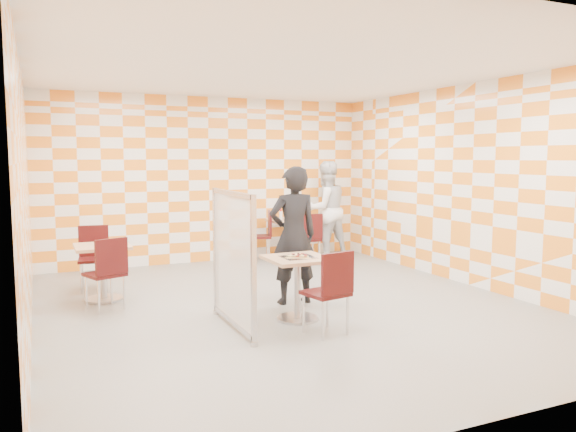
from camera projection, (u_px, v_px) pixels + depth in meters
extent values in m
plane|color=gray|center=(287.00, 306.00, 7.22)|extent=(7.00, 7.00, 0.00)
plane|color=white|center=(287.00, 69.00, 6.91)|extent=(7.00, 7.00, 0.00)
plane|color=white|center=(209.00, 180.00, 10.24)|extent=(6.00, 0.00, 6.00)
plane|color=white|center=(25.00, 197.00, 5.84)|extent=(0.00, 7.00, 7.00)
plane|color=white|center=(472.00, 185.00, 8.29)|extent=(0.00, 7.00, 7.00)
cube|color=tan|center=(298.00, 259.00, 6.57)|extent=(0.70, 0.70, 0.04)
cylinder|color=#A5A5AA|center=(298.00, 289.00, 6.60)|extent=(0.08, 0.08, 0.70)
cylinder|color=#A5A5AA|center=(297.00, 318.00, 6.64)|extent=(0.50, 0.50, 0.03)
cube|color=tan|center=(289.00, 221.00, 10.49)|extent=(0.70, 0.70, 0.04)
cylinder|color=#A5A5AA|center=(289.00, 240.00, 10.53)|extent=(0.08, 0.08, 0.70)
cylinder|color=#A5A5AA|center=(289.00, 258.00, 10.56)|extent=(0.50, 0.50, 0.03)
cube|color=tan|center=(102.00, 246.00, 7.48)|extent=(0.70, 0.70, 0.04)
cylinder|color=#A5A5AA|center=(103.00, 273.00, 7.52)|extent=(0.08, 0.08, 0.70)
cylinder|color=#A5A5AA|center=(104.00, 299.00, 7.55)|extent=(0.50, 0.50, 0.03)
cube|color=#390B0B|center=(326.00, 293.00, 6.06)|extent=(0.49, 0.49, 0.04)
cube|color=#390B0B|center=(338.00, 274.00, 5.88)|extent=(0.42, 0.12, 0.45)
cylinder|color=silver|center=(328.00, 309.00, 6.33)|extent=(0.03, 0.03, 0.43)
cylinder|color=silver|center=(303.00, 313.00, 6.13)|extent=(0.03, 0.03, 0.43)
cylinder|color=silver|center=(348.00, 315.00, 6.05)|extent=(0.03, 0.03, 0.43)
cylinder|color=silver|center=(323.00, 321.00, 5.85)|extent=(0.03, 0.03, 0.43)
cube|color=#390B0B|center=(307.00, 239.00, 10.04)|extent=(0.46, 0.46, 0.04)
cube|color=#390B0B|center=(311.00, 227.00, 9.83)|extent=(0.42, 0.08, 0.45)
cylinder|color=silver|center=(313.00, 250.00, 10.28)|extent=(0.03, 0.03, 0.43)
cylinder|color=silver|center=(295.00, 251.00, 10.17)|extent=(0.03, 0.03, 0.43)
cylinder|color=silver|center=(319.00, 253.00, 9.96)|extent=(0.03, 0.03, 0.43)
cylinder|color=silver|center=(301.00, 254.00, 9.85)|extent=(0.03, 0.03, 0.43)
cube|color=#390B0B|center=(259.00, 237.00, 10.39)|extent=(0.53, 0.53, 0.04)
cube|color=#390B0B|center=(270.00, 223.00, 10.39)|extent=(0.16, 0.41, 0.45)
cylinder|color=silver|center=(250.00, 248.00, 10.57)|extent=(0.03, 0.03, 0.43)
cylinder|color=silver|center=(251.00, 251.00, 10.23)|extent=(0.03, 0.03, 0.43)
cylinder|color=silver|center=(268.00, 247.00, 10.61)|extent=(0.03, 0.03, 0.43)
cylinder|color=silver|center=(269.00, 250.00, 10.27)|extent=(0.03, 0.03, 0.43)
cube|color=#390B0B|center=(105.00, 274.00, 7.05)|extent=(0.54, 0.54, 0.04)
cube|color=#390B0B|center=(112.00, 257.00, 6.88)|extent=(0.41, 0.18, 0.45)
cylinder|color=silver|center=(111.00, 288.00, 7.31)|extent=(0.03, 0.03, 0.43)
cylinder|color=silver|center=(86.00, 293.00, 7.07)|extent=(0.03, 0.03, 0.43)
cylinder|color=silver|center=(124.00, 293.00, 7.07)|extent=(0.03, 0.03, 0.43)
cylinder|color=silver|center=(99.00, 297.00, 6.83)|extent=(0.03, 0.03, 0.43)
cube|color=#390B0B|center=(94.00, 260.00, 8.04)|extent=(0.47, 0.47, 0.04)
cube|color=#390B0B|center=(94.00, 241.00, 8.21)|extent=(0.42, 0.09, 0.45)
cylinder|color=silver|center=(81.00, 279.00, 7.86)|extent=(0.03, 0.03, 0.43)
cylinder|color=silver|center=(107.00, 277.00, 7.96)|extent=(0.03, 0.03, 0.43)
cylinder|color=silver|center=(82.00, 274.00, 8.18)|extent=(0.03, 0.03, 0.43)
cylinder|color=silver|center=(107.00, 273.00, 8.28)|extent=(0.03, 0.03, 0.43)
cube|color=white|center=(233.00, 258.00, 6.21)|extent=(0.02, 1.30, 1.40)
cube|color=#B2B2B7|center=(232.00, 193.00, 6.13)|extent=(0.05, 1.30, 0.05)
cube|color=#B2B2B7|center=(234.00, 322.00, 6.28)|extent=(0.05, 1.30, 0.05)
cube|color=#B2B2B7|center=(254.00, 269.00, 5.62)|extent=(0.05, 0.05, 1.50)
cylinder|color=#B2B2B7|center=(254.00, 344.00, 5.70)|extent=(0.08, 0.08, 0.05)
cube|color=#B2B2B7|center=(216.00, 250.00, 6.80)|extent=(0.05, 0.05, 1.50)
cylinder|color=#B2B2B7|center=(217.00, 312.00, 6.88)|extent=(0.08, 0.08, 0.05)
imported|color=black|center=(293.00, 235.00, 7.32)|extent=(0.68, 0.46, 1.80)
imported|color=white|center=(326.00, 209.00, 10.74)|extent=(0.93, 0.74, 1.84)
cube|color=silver|center=(298.00, 257.00, 6.55)|extent=(0.38, 0.34, 0.01)
cone|color=tan|center=(298.00, 256.00, 6.54)|extent=(0.40, 0.40, 0.02)
cone|color=#F2D88C|center=(298.00, 255.00, 6.56)|extent=(0.33, 0.33, 0.01)
cylinder|color=maroon|center=(297.00, 256.00, 6.43)|extent=(0.04, 0.04, 0.01)
cylinder|color=maroon|center=(306.00, 255.00, 6.48)|extent=(0.04, 0.04, 0.01)
cylinder|color=maroon|center=(299.00, 254.00, 6.52)|extent=(0.04, 0.04, 0.01)
cylinder|color=maroon|center=(293.00, 254.00, 6.55)|extent=(0.04, 0.04, 0.01)
cylinder|color=maroon|center=(303.00, 254.00, 6.57)|extent=(0.04, 0.04, 0.01)
torus|color=black|center=(303.00, 254.00, 6.53)|extent=(0.03, 0.03, 0.01)
torus|color=black|center=(299.00, 255.00, 6.48)|extent=(0.03, 0.03, 0.01)
torus|color=black|center=(298.00, 253.00, 6.59)|extent=(0.03, 0.03, 0.01)
torus|color=black|center=(294.00, 255.00, 6.49)|extent=(0.03, 0.03, 0.01)
cylinder|color=white|center=(281.00, 216.00, 10.47)|extent=(0.06, 0.06, 0.16)
cylinder|color=red|center=(281.00, 210.00, 10.46)|extent=(0.04, 0.04, 0.04)
cylinder|color=black|center=(296.00, 214.00, 10.56)|extent=(0.07, 0.07, 0.20)
cylinder|color=red|center=(296.00, 208.00, 10.55)|extent=(0.03, 0.03, 0.03)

